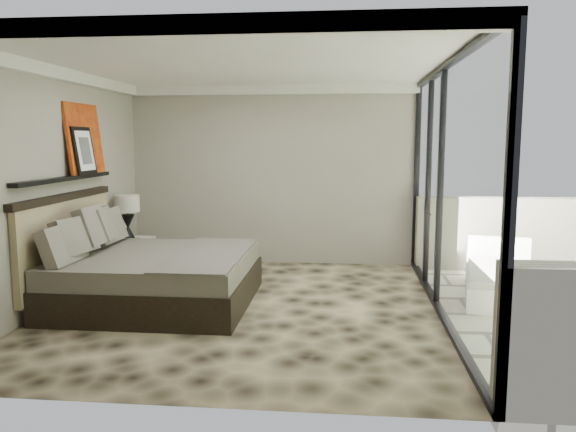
# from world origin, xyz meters

# --- Properties ---
(floor) EXTENTS (5.00, 5.00, 0.00)m
(floor) POSITION_xyz_m (0.00, 0.00, 0.00)
(floor) COLOR black
(floor) RESTS_ON ground
(ceiling) EXTENTS (4.50, 5.00, 0.02)m
(ceiling) POSITION_xyz_m (0.00, 0.00, 2.79)
(ceiling) COLOR silver
(ceiling) RESTS_ON back_wall
(back_wall) EXTENTS (4.50, 0.02, 2.80)m
(back_wall) POSITION_xyz_m (0.00, 2.49, 1.40)
(back_wall) COLOR gray
(back_wall) RESTS_ON floor
(left_wall) EXTENTS (0.02, 5.00, 2.80)m
(left_wall) POSITION_xyz_m (-2.24, 0.00, 1.40)
(left_wall) COLOR gray
(left_wall) RESTS_ON floor
(glass_wall) EXTENTS (0.08, 5.00, 2.80)m
(glass_wall) POSITION_xyz_m (2.25, 0.00, 1.40)
(glass_wall) COLOR white
(glass_wall) RESTS_ON floor
(picture_ledge) EXTENTS (0.12, 2.20, 0.05)m
(picture_ledge) POSITION_xyz_m (-2.18, 0.10, 1.50)
(picture_ledge) COLOR black
(picture_ledge) RESTS_ON left_wall
(bed) EXTENTS (2.27, 2.20, 1.26)m
(bed) POSITION_xyz_m (-1.19, 0.07, 0.37)
(bed) COLOR black
(bed) RESTS_ON floor
(nightstand) EXTENTS (0.68, 0.68, 0.56)m
(nightstand) POSITION_xyz_m (-1.97, 1.54, 0.28)
(nightstand) COLOR black
(nightstand) RESTS_ON floor
(table_lamp) EXTENTS (0.35, 0.35, 0.65)m
(table_lamp) POSITION_xyz_m (-2.00, 1.50, 0.93)
(table_lamp) COLOR black
(table_lamp) RESTS_ON nightstand
(abstract_canvas) EXTENTS (0.13, 0.90, 0.90)m
(abstract_canvas) POSITION_xyz_m (-2.19, 0.65, 1.97)
(abstract_canvas) COLOR #B84B0F
(abstract_canvas) RESTS_ON picture_ledge
(framed_print) EXTENTS (0.11, 0.50, 0.60)m
(framed_print) POSITION_xyz_m (-2.14, 0.51, 1.82)
(framed_print) COLOR black
(framed_print) RESTS_ON picture_ledge
(lounger) EXTENTS (1.13, 1.78, 0.65)m
(lounger) POSITION_xyz_m (3.11, 0.77, 0.20)
(lounger) COLOR white
(lounger) RESTS_ON terrace_slab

